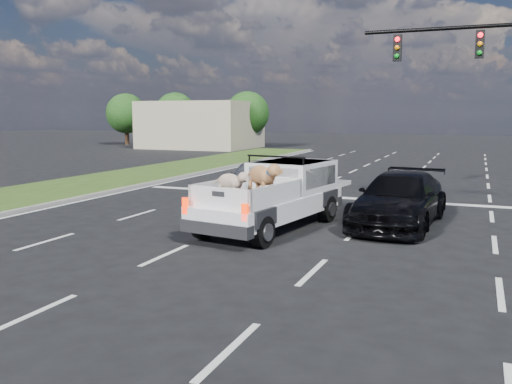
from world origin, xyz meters
TOP-DOWN VIEW (x-y plane):
  - ground at (0.00, 0.00)m, footprint 160.00×160.00m
  - road_markings at (0.00, 6.56)m, footprint 17.75×60.00m
  - grass_median_left at (-11.50, 6.00)m, footprint 5.00×60.00m
  - curb_left at (-9.05, 6.00)m, footprint 0.15×60.00m
  - building_left at (-20.00, 36.00)m, footprint 10.00×8.00m
  - tree_far_a at (-30.00, 38.00)m, footprint 4.20×4.20m
  - tree_far_b at (-24.00, 38.00)m, footprint 4.20×4.20m
  - tree_far_c at (-16.00, 38.00)m, footprint 4.20×4.20m
  - pickup_truck at (-0.49, 3.80)m, footprint 2.81×5.71m
  - silver_sedan at (-2.95, 8.52)m, footprint 2.07×4.61m
  - black_coupe at (2.72, 5.49)m, footprint 2.52×5.37m

SIDE VIEW (x-z plane):
  - ground at x=0.00m, z-range 0.00..0.00m
  - road_markings at x=0.00m, z-range 0.00..0.01m
  - grass_median_left at x=-11.50m, z-range 0.00..0.10m
  - curb_left at x=-9.05m, z-range 0.00..0.14m
  - black_coupe at x=2.72m, z-range 0.00..1.51m
  - silver_sedan at x=-2.95m, z-range 0.00..1.54m
  - pickup_truck at x=-0.49m, z-range -0.06..1.98m
  - building_left at x=-20.00m, z-range 0.00..4.40m
  - tree_far_a at x=-30.00m, z-range 0.59..5.99m
  - tree_far_b at x=-24.00m, z-range 0.59..5.99m
  - tree_far_c at x=-16.00m, z-range 0.59..5.99m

